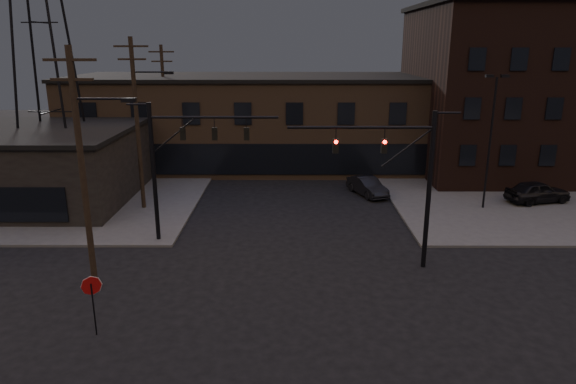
# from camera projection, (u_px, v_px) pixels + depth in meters

# --- Properties ---
(ground) EXTENTS (140.00, 140.00, 0.00)m
(ground) POSITION_uv_depth(u_px,v_px,m) (298.00, 310.00, 22.12)
(ground) COLOR black
(ground) RESTS_ON ground
(sidewalk_ne) EXTENTS (30.00, 30.00, 0.15)m
(sidewalk_ne) POSITION_uv_depth(u_px,v_px,m) (555.00, 179.00, 43.17)
(sidewalk_ne) COLOR #474744
(sidewalk_ne) RESTS_ON ground
(sidewalk_nw) EXTENTS (30.00, 30.00, 0.15)m
(sidewalk_nw) POSITION_uv_depth(u_px,v_px,m) (34.00, 179.00, 43.31)
(sidewalk_nw) COLOR #474744
(sidewalk_nw) RESTS_ON ground
(building_row) EXTENTS (40.00, 12.00, 8.00)m
(building_row) POSITION_uv_depth(u_px,v_px,m) (294.00, 122.00, 47.92)
(building_row) COLOR brown
(building_row) RESTS_ON ground
(building_right) EXTENTS (22.00, 16.00, 14.00)m
(building_right) POSITION_uv_depth(u_px,v_px,m) (544.00, 92.00, 45.10)
(building_right) COLOR black
(building_right) RESTS_ON ground
(building_left) EXTENTS (16.00, 12.00, 5.00)m
(building_left) POSITION_uv_depth(u_px,v_px,m) (17.00, 167.00, 36.87)
(building_left) COLOR black
(building_left) RESTS_ON ground
(traffic_signal_near) EXTENTS (7.12, 0.24, 8.00)m
(traffic_signal_near) POSITION_uv_depth(u_px,v_px,m) (407.00, 174.00, 25.06)
(traffic_signal_near) COLOR black
(traffic_signal_near) RESTS_ON ground
(traffic_signal_far) EXTENTS (7.12, 0.24, 8.00)m
(traffic_signal_far) POSITION_uv_depth(u_px,v_px,m) (176.00, 157.00, 28.44)
(traffic_signal_far) COLOR black
(traffic_signal_far) RESTS_ON ground
(stop_sign) EXTENTS (0.72, 0.33, 2.48)m
(stop_sign) POSITION_uv_depth(u_px,v_px,m) (92.00, 292.00, 19.73)
(stop_sign) COLOR black
(stop_sign) RESTS_ON ground
(utility_pole_near) EXTENTS (3.70, 0.28, 11.00)m
(utility_pole_near) POSITION_uv_depth(u_px,v_px,m) (83.00, 166.00, 22.45)
(utility_pole_near) COLOR black
(utility_pole_near) RESTS_ON ground
(utility_pole_mid) EXTENTS (3.70, 0.28, 11.50)m
(utility_pole_mid) POSITION_uv_depth(u_px,v_px,m) (138.00, 121.00, 33.91)
(utility_pole_mid) COLOR black
(utility_pole_mid) RESTS_ON ground
(utility_pole_far) EXTENTS (2.20, 0.28, 11.00)m
(utility_pole_far) POSITION_uv_depth(u_px,v_px,m) (165.00, 106.00, 45.54)
(utility_pole_far) COLOR black
(utility_pole_far) RESTS_ON ground
(transmission_tower) EXTENTS (7.00, 7.00, 25.00)m
(transmission_tower) POSITION_uv_depth(u_px,v_px,m) (39.00, 22.00, 36.01)
(transmission_tower) COLOR black
(transmission_tower) RESTS_ON ground
(lot_light_a) EXTENTS (1.50, 0.28, 9.14)m
(lot_light_a) POSITION_uv_depth(u_px,v_px,m) (491.00, 131.00, 34.01)
(lot_light_a) COLOR black
(lot_light_a) RESTS_ON ground
(lot_light_b) EXTENTS (1.50, 0.28, 9.14)m
(lot_light_b) POSITION_uv_depth(u_px,v_px,m) (546.00, 120.00, 38.79)
(lot_light_b) COLOR black
(lot_light_b) RESTS_ON ground
(parked_car_lot_a) EXTENTS (4.89, 2.88, 1.56)m
(parked_car_lot_a) POSITION_uv_depth(u_px,v_px,m) (538.00, 192.00, 36.48)
(parked_car_lot_a) COLOR black
(parked_car_lot_a) RESTS_ON sidewalk_ne
(parked_car_lot_b) EXTENTS (4.42, 2.26, 1.23)m
(parked_car_lot_b) POSITION_uv_depth(u_px,v_px,m) (492.00, 175.00, 41.82)
(parked_car_lot_b) COLOR #B0B0B2
(parked_car_lot_b) RESTS_ON sidewalk_ne
(car_crossing) EXTENTS (2.90, 4.43, 1.38)m
(car_crossing) POSITION_uv_depth(u_px,v_px,m) (367.00, 186.00, 38.79)
(car_crossing) COLOR black
(car_crossing) RESTS_ON ground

